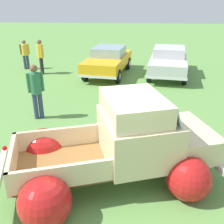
# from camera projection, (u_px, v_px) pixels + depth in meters

# --- Properties ---
(ground_plane) EXTENTS (80.00, 80.00, 0.00)m
(ground_plane) POSITION_uv_depth(u_px,v_px,m) (108.00, 178.00, 5.81)
(ground_plane) COLOR #609347
(vintage_pickup_truck) EXTENTS (4.98, 3.77, 1.96)m
(vintage_pickup_truck) POSITION_uv_depth(u_px,v_px,m) (125.00, 147.00, 5.59)
(vintage_pickup_truck) COLOR black
(vintage_pickup_truck) RESTS_ON ground
(show_car_0) EXTENTS (2.48, 4.50, 1.43)m
(show_car_0) POSITION_uv_depth(u_px,v_px,m) (108.00, 60.00, 13.48)
(show_car_0) COLOR black
(show_car_0) RESTS_ON ground
(show_car_1) EXTENTS (2.49, 4.64, 1.43)m
(show_car_1) POSITION_uv_depth(u_px,v_px,m) (168.00, 60.00, 13.36)
(show_car_1) COLOR black
(show_car_1) RESTS_ON ground
(spectator_0) EXTENTS (0.47, 0.50, 1.79)m
(spectator_0) POSITION_uv_depth(u_px,v_px,m) (40.00, 55.00, 13.47)
(spectator_0) COLOR black
(spectator_0) RESTS_ON ground
(spectator_1) EXTENTS (0.51, 0.46, 1.83)m
(spectator_1) POSITION_uv_depth(u_px,v_px,m) (36.00, 88.00, 8.33)
(spectator_1) COLOR navy
(spectator_1) RESTS_ON ground
(spectator_2) EXTENTS (0.53, 0.42, 1.62)m
(spectator_2) POSITION_uv_depth(u_px,v_px,m) (25.00, 53.00, 14.48)
(spectator_2) COLOR navy
(spectator_2) RESTS_ON ground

